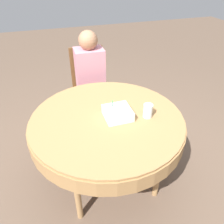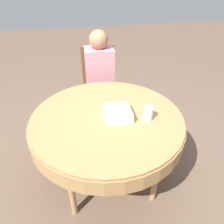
% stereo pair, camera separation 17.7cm
% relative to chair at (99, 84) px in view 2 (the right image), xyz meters
% --- Properties ---
extents(ground_plane, '(12.00, 12.00, 0.00)m').
position_rel_chair_xyz_m(ground_plane, '(-0.08, -1.01, -0.49)').
color(ground_plane, brown).
extents(dining_table, '(1.28, 1.28, 0.72)m').
position_rel_chair_xyz_m(dining_table, '(-0.08, -1.01, 0.14)').
color(dining_table, '#9E7547').
rests_on(dining_table, ground_plane).
extents(chair, '(0.46, 0.46, 0.94)m').
position_rel_chair_xyz_m(chair, '(0.00, 0.00, 0.00)').
color(chair, brown).
rests_on(chair, ground_plane).
extents(person, '(0.33, 0.35, 1.18)m').
position_rel_chair_xyz_m(person, '(-0.00, -0.10, 0.21)').
color(person, '#9E7051').
rests_on(person, ground_plane).
extents(birthday_cake, '(0.21, 0.21, 0.14)m').
position_rel_chair_xyz_m(birthday_cake, '(0.01, -1.03, 0.27)').
color(birthday_cake, white).
rests_on(birthday_cake, dining_table).
extents(drinking_glass, '(0.08, 0.08, 0.12)m').
position_rel_chair_xyz_m(drinking_glass, '(0.24, -1.10, 0.28)').
color(drinking_glass, silver).
rests_on(drinking_glass, dining_table).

